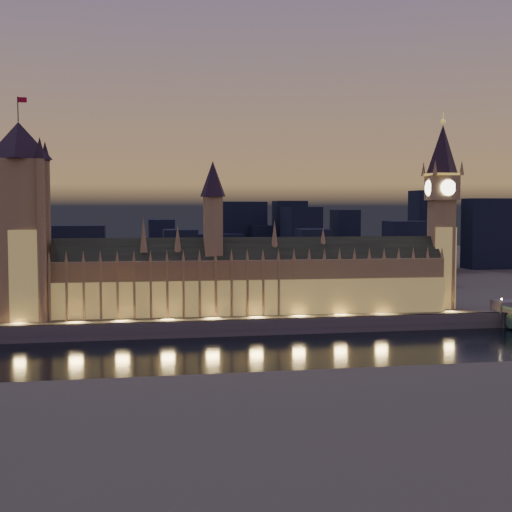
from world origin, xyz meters
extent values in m
plane|color=black|center=(0.00, 0.00, 0.00)|extent=(2000.00, 2000.00, 0.00)
cube|color=#3A423D|center=(0.00, 520.00, 4.00)|extent=(2000.00, 960.00, 8.00)
cube|color=#494654|center=(0.00, 41.00, 4.00)|extent=(2000.00, 2.50, 8.00)
cube|color=#977059|center=(4.01, 62.00, 22.00)|extent=(200.62, 27.65, 28.00)
cube|color=tan|center=(4.01, 51.75, 17.00)|extent=(200.00, 0.50, 18.00)
cube|color=black|center=(4.01, 62.00, 39.00)|extent=(200.48, 23.92, 16.26)
cube|color=#977059|center=(-15.99, 62.00, 52.00)|extent=(9.00, 9.00, 32.00)
cone|color=black|center=(-15.99, 62.00, 77.00)|extent=(13.00, 13.00, 18.00)
cube|color=#977059|center=(-95.99, 51.40, 22.00)|extent=(1.20, 1.20, 28.00)
cone|color=#977059|center=(-95.99, 52.00, 39.00)|extent=(2.00, 2.00, 6.00)
cube|color=#977059|center=(-87.99, 51.40, 22.00)|extent=(1.20, 1.20, 28.00)
cone|color=#977059|center=(-87.99, 52.00, 39.00)|extent=(2.00, 2.00, 6.00)
cube|color=#977059|center=(-79.99, 51.40, 22.00)|extent=(1.20, 1.20, 28.00)
cone|color=#977059|center=(-79.99, 52.00, 39.00)|extent=(2.00, 2.00, 6.00)
cube|color=#977059|center=(-71.99, 51.40, 22.00)|extent=(1.20, 1.20, 28.00)
cone|color=#977059|center=(-71.99, 52.00, 39.00)|extent=(2.00, 2.00, 6.00)
cube|color=#977059|center=(-63.99, 51.40, 22.00)|extent=(1.20, 1.20, 28.00)
cone|color=#977059|center=(-63.99, 52.00, 39.00)|extent=(2.00, 2.00, 6.00)
cube|color=#977059|center=(-55.99, 51.40, 22.00)|extent=(1.20, 1.20, 28.00)
cone|color=#977059|center=(-55.99, 52.00, 39.00)|extent=(2.00, 2.00, 6.00)
cube|color=#977059|center=(-47.99, 51.40, 22.00)|extent=(1.20, 1.20, 28.00)
cone|color=#977059|center=(-47.99, 52.00, 39.00)|extent=(2.00, 2.00, 6.00)
cube|color=#977059|center=(-39.99, 51.40, 22.00)|extent=(1.20, 1.20, 28.00)
cone|color=#977059|center=(-39.99, 52.00, 39.00)|extent=(2.00, 2.00, 6.00)
cube|color=#977059|center=(-31.99, 51.40, 22.00)|extent=(1.20, 1.20, 28.00)
cone|color=#977059|center=(-31.99, 52.00, 39.00)|extent=(2.00, 2.00, 6.00)
cube|color=#977059|center=(-23.99, 51.40, 22.00)|extent=(1.20, 1.20, 28.00)
cone|color=#977059|center=(-23.99, 52.00, 39.00)|extent=(2.00, 2.00, 6.00)
cube|color=#977059|center=(-15.99, 51.40, 22.00)|extent=(1.20, 1.20, 28.00)
cone|color=#977059|center=(-15.99, 52.00, 39.00)|extent=(2.00, 2.00, 6.00)
cube|color=#977059|center=(-7.99, 51.40, 22.00)|extent=(1.20, 1.20, 28.00)
cone|color=#977059|center=(-7.99, 52.00, 39.00)|extent=(2.00, 2.00, 6.00)
cube|color=#977059|center=(0.01, 51.40, 22.00)|extent=(1.20, 1.20, 28.00)
cone|color=#977059|center=(0.01, 52.00, 39.00)|extent=(2.00, 2.00, 6.00)
cube|color=#977059|center=(8.01, 51.40, 22.00)|extent=(1.20, 1.20, 28.00)
cone|color=#977059|center=(8.01, 52.00, 39.00)|extent=(2.00, 2.00, 6.00)
cube|color=#977059|center=(16.01, 51.40, 22.00)|extent=(1.20, 1.20, 28.00)
cone|color=#977059|center=(16.01, 52.00, 39.00)|extent=(2.00, 2.00, 6.00)
cube|color=#977059|center=(24.01, 51.40, 22.00)|extent=(1.20, 1.20, 28.00)
cone|color=#977059|center=(24.01, 52.00, 39.00)|extent=(2.00, 2.00, 6.00)
cube|color=#977059|center=(32.01, 51.40, 22.00)|extent=(1.20, 1.20, 28.00)
cone|color=#977059|center=(32.01, 52.00, 39.00)|extent=(2.00, 2.00, 6.00)
cube|color=#977059|center=(40.01, 51.40, 22.00)|extent=(1.20, 1.20, 28.00)
cone|color=#977059|center=(40.01, 52.00, 39.00)|extent=(2.00, 2.00, 6.00)
cube|color=#977059|center=(48.01, 51.40, 22.00)|extent=(1.20, 1.20, 28.00)
cone|color=#977059|center=(48.01, 52.00, 39.00)|extent=(2.00, 2.00, 6.00)
cube|color=#977059|center=(56.01, 51.40, 22.00)|extent=(1.20, 1.20, 28.00)
cone|color=#977059|center=(56.01, 52.00, 39.00)|extent=(2.00, 2.00, 6.00)
cube|color=#977059|center=(64.01, 51.40, 22.00)|extent=(1.20, 1.20, 28.00)
cone|color=#977059|center=(64.01, 52.00, 39.00)|extent=(2.00, 2.00, 6.00)
cube|color=#977059|center=(72.01, 51.40, 22.00)|extent=(1.20, 1.20, 28.00)
cone|color=#977059|center=(72.01, 52.00, 39.00)|extent=(2.00, 2.00, 6.00)
cube|color=#977059|center=(80.01, 51.40, 22.00)|extent=(1.20, 1.20, 28.00)
cone|color=#977059|center=(80.01, 52.00, 39.00)|extent=(2.00, 2.00, 6.00)
cube|color=#977059|center=(88.01, 51.40, 22.00)|extent=(1.20, 1.20, 28.00)
cone|color=#977059|center=(88.01, 52.00, 39.00)|extent=(2.00, 2.00, 6.00)
cube|color=#977059|center=(96.01, 51.40, 22.00)|extent=(1.20, 1.20, 28.00)
cone|color=#977059|center=(96.01, 52.00, 39.00)|extent=(2.00, 2.00, 6.00)
cube|color=#977059|center=(104.01, 51.40, 22.00)|extent=(1.20, 1.20, 28.00)
cone|color=#977059|center=(104.01, 52.00, 39.00)|extent=(2.00, 2.00, 6.00)
cone|color=#977059|center=(-50.99, 62.00, 49.00)|extent=(4.40, 4.40, 18.00)
cone|color=#977059|center=(-33.99, 62.00, 47.00)|extent=(4.40, 4.40, 14.00)
cone|color=#977059|center=(16.01, 62.00, 48.00)|extent=(4.40, 4.40, 16.00)
cone|color=#977059|center=(42.01, 62.00, 46.00)|extent=(4.40, 4.40, 12.00)
cube|color=#977059|center=(-110.00, 62.00, 46.84)|extent=(23.95, 23.95, 77.67)
cube|color=tan|center=(-110.00, 50.80, 30.00)|extent=(22.00, 0.50, 44.00)
cone|color=black|center=(-110.00, 62.00, 94.67)|extent=(31.68, 31.68, 18.00)
cylinder|color=black|center=(-110.00, 62.00, 109.67)|extent=(0.50, 0.50, 12.00)
cube|color=#AF0A2C|center=(-107.80, 62.00, 114.17)|extent=(4.00, 0.15, 2.50)
cylinder|color=#977059|center=(-121.00, 73.00, 46.84)|extent=(4.40, 4.40, 77.67)
cylinder|color=#977059|center=(-99.00, 51.00, 46.84)|extent=(4.40, 4.40, 77.67)
cone|color=black|center=(-99.00, 51.00, 90.67)|extent=(5.20, 5.20, 10.00)
cylinder|color=#977059|center=(-99.00, 73.00, 46.84)|extent=(4.40, 4.40, 77.67)
cone|color=black|center=(-99.00, 73.00, 90.67)|extent=(5.20, 5.20, 10.00)
cube|color=#977059|center=(108.00, 62.00, 37.19)|extent=(13.33, 13.33, 58.38)
cube|color=tan|center=(108.00, 55.80, 30.00)|extent=(12.00, 0.50, 44.00)
cube|color=#977059|center=(108.00, 62.00, 72.96)|extent=(15.00, 15.00, 13.17)
cube|color=#F2C64C|center=(108.00, 62.00, 80.14)|extent=(15.75, 15.75, 1.20)
cone|color=black|center=(108.00, 62.00, 93.74)|extent=(18.00, 18.00, 26.00)
sphere|color=#F2C64C|center=(108.00, 62.00, 108.24)|extent=(2.80, 2.80, 2.80)
cylinder|color=#F2C64C|center=(108.00, 62.00, 110.74)|extent=(0.40, 0.40, 5.00)
cylinder|color=#FFF2BF|center=(108.00, 54.25, 72.96)|extent=(8.40, 0.50, 8.40)
cylinder|color=#FFF2BF|center=(108.00, 69.75, 72.96)|extent=(8.40, 0.50, 8.40)
cylinder|color=#FFF2BF|center=(100.25, 62.00, 72.96)|extent=(0.50, 8.40, 8.40)
cylinder|color=#FFF2BF|center=(115.75, 62.00, 72.96)|extent=(0.50, 8.40, 8.40)
cone|color=#977059|center=(100.50, 54.50, 83.54)|extent=(2.60, 2.60, 8.00)
cone|color=#977059|center=(100.50, 69.50, 83.54)|extent=(2.60, 2.60, 8.00)
cone|color=#977059|center=(115.50, 54.50, 83.54)|extent=(2.60, 2.60, 8.00)
cone|color=#977059|center=(115.50, 69.50, 83.54)|extent=(2.60, 2.60, 8.00)
cube|color=#494654|center=(141.06, 45.00, 8.75)|extent=(19.01, 12.00, 9.50)
cylinder|color=black|center=(131.95, 40.00, 12.70)|extent=(0.30, 0.30, 4.40)
sphere|color=#FFD88C|center=(131.95, 40.00, 15.00)|extent=(1.00, 1.00, 1.00)
cube|color=black|center=(26.23, 130.59, 17.40)|extent=(19.03, 19.80, 18.80)
cube|color=black|center=(255.74, 284.12, 39.00)|extent=(42.59, 22.95, 62.00)
cube|color=black|center=(57.78, 142.01, 28.34)|extent=(19.65, 20.18, 40.68)
cube|color=black|center=(50.71, 287.29, 27.60)|extent=(19.44, 30.73, 39.20)
cube|color=black|center=(37.09, 293.60, 37.47)|extent=(37.76, 19.44, 58.94)
cube|color=black|center=(-33.66, 249.55, 30.58)|extent=(18.99, 34.57, 45.16)
cube|color=black|center=(-25.93, 157.00, 28.18)|extent=(21.11, 25.14, 40.35)
cube|color=black|center=(-92.37, 168.67, 29.47)|extent=(38.19, 23.57, 42.94)
cube|color=black|center=(177.43, 282.97, 18.23)|extent=(43.78, 39.06, 20.45)
cube|color=black|center=(-140.40, 315.96, 25.62)|extent=(19.72, 40.72, 35.23)
cube|color=black|center=(10.88, 279.78, 24.41)|extent=(44.53, 36.65, 32.82)
cube|color=black|center=(-19.12, 299.85, 18.67)|extent=(40.45, 27.15, 21.35)
cube|color=black|center=(-116.09, 158.07, 25.62)|extent=(24.19, 23.03, 35.24)
cube|color=black|center=(75.20, 245.55, 35.31)|extent=(24.63, 41.01, 54.62)
cube|color=black|center=(-142.92, 260.53, 22.40)|extent=(18.33, 34.81, 28.81)
cube|color=black|center=(36.44, 174.58, 20.67)|extent=(44.15, 42.43, 25.34)
cube|color=black|center=(140.53, 189.31, 30.21)|extent=(30.39, 22.61, 44.42)
cube|color=black|center=(182.40, 259.49, 25.80)|extent=(28.33, 19.81, 35.60)
cube|color=black|center=(131.17, 170.48, 20.65)|extent=(24.83, 31.49, 25.29)
cube|color=black|center=(128.64, 301.59, 34.02)|extent=(19.19, 29.53, 52.03)
cube|color=black|center=(78.55, 300.00, 37.84)|extent=(26.00, 26.00, 59.69)
cube|color=black|center=(204.35, 300.00, 42.53)|extent=(26.00, 26.00, 69.06)
camera|label=1|loc=(-58.69, -298.63, 63.13)|focal=50.00mm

